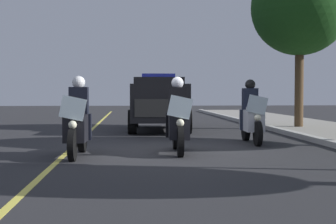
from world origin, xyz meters
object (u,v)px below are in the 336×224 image
object	(u,v)px
police_motorcycle_trailing	(251,117)
tree_far_back	(300,8)
police_motorcycle_lead_right	(178,122)
police_suv	(159,101)
police_motorcycle_lead_left	(78,124)

from	to	relation	value
police_motorcycle_trailing	tree_far_back	distance (m)	6.85
police_motorcycle_lead_right	police_motorcycle_trailing	bearing A→B (deg)	131.38
police_motorcycle_lead_right	police_suv	distance (m)	6.59
police_motorcycle_lead_left	tree_far_back	distance (m)	10.99
police_motorcycle_lead_right	police_suv	size ratio (longest dim) A/B	0.43
police_motorcycle_lead_left	police_motorcycle_lead_right	bearing A→B (deg)	101.97
police_suv	tree_far_back	xyz separation A→B (m)	(-0.16, 5.25, 3.44)
police_motorcycle_lead_left	tree_far_back	world-z (taller)	tree_far_back
police_motorcycle_lead_left	police_motorcycle_trailing	world-z (taller)	same
police_motorcycle_lead_right	police_motorcycle_lead_left	bearing A→B (deg)	-78.03
police_motorcycle_lead_left	police_suv	distance (m)	7.37
police_motorcycle_lead_right	police_suv	bearing A→B (deg)	-179.39
police_motorcycle_trailing	tree_far_back	xyz separation A→B (m)	(-4.84, 3.01, 3.80)
police_suv	police_motorcycle_trailing	bearing A→B (deg)	25.57
tree_far_back	police_motorcycle_trailing	bearing A→B (deg)	-31.91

